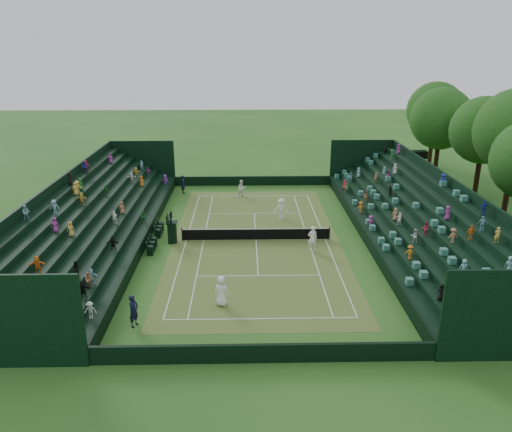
# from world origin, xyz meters

# --- Properties ---
(ground) EXTENTS (160.00, 160.00, 0.00)m
(ground) POSITION_xyz_m (0.00, 0.00, 0.00)
(ground) COLOR #22581B
(ground) RESTS_ON ground
(court_surface) EXTENTS (12.97, 26.77, 0.01)m
(court_surface) POSITION_xyz_m (0.00, 0.00, 0.01)
(court_surface) COLOR #427F2A
(court_surface) RESTS_ON ground
(perimeter_wall_north) EXTENTS (17.17, 0.20, 1.00)m
(perimeter_wall_north) POSITION_xyz_m (0.00, 15.88, 0.50)
(perimeter_wall_north) COLOR black
(perimeter_wall_north) RESTS_ON ground
(perimeter_wall_south) EXTENTS (17.17, 0.20, 1.00)m
(perimeter_wall_south) POSITION_xyz_m (0.00, -15.88, 0.50)
(perimeter_wall_south) COLOR black
(perimeter_wall_south) RESTS_ON ground
(perimeter_wall_east) EXTENTS (0.20, 31.77, 1.00)m
(perimeter_wall_east) POSITION_xyz_m (8.48, 0.00, 0.50)
(perimeter_wall_east) COLOR black
(perimeter_wall_east) RESTS_ON ground
(perimeter_wall_west) EXTENTS (0.20, 31.77, 1.00)m
(perimeter_wall_west) POSITION_xyz_m (-8.48, 0.00, 0.50)
(perimeter_wall_west) COLOR black
(perimeter_wall_west) RESTS_ON ground
(north_grandstand) EXTENTS (6.60, 32.00, 4.90)m
(north_grandstand) POSITION_xyz_m (12.66, 0.00, 1.55)
(north_grandstand) COLOR black
(north_grandstand) RESTS_ON ground
(south_grandstand) EXTENTS (6.60, 32.00, 4.90)m
(south_grandstand) POSITION_xyz_m (-12.66, 0.00, 1.55)
(south_grandstand) COLOR black
(south_grandstand) RESTS_ON ground
(tennis_net) EXTENTS (11.67, 0.10, 1.06)m
(tennis_net) POSITION_xyz_m (0.00, 0.00, 0.53)
(tennis_net) COLOR black
(tennis_net) RESTS_ON ground
(scoreboard_tower) EXTENTS (2.00, 1.00, 3.70)m
(scoreboard_tower) POSITION_xyz_m (17.75, 16.00, 3.14)
(scoreboard_tower) COLOR black
(scoreboard_tower) RESTS_ON ground
(tree_row) EXTENTS (9.15, 35.63, 11.18)m
(tree_row) POSITION_xyz_m (21.71, 10.33, 6.78)
(tree_row) COLOR black
(tree_row) RESTS_ON ground
(umpire_chair) EXTENTS (0.81, 0.81, 2.55)m
(umpire_chair) POSITION_xyz_m (-6.50, -0.40, 1.09)
(umpire_chair) COLOR black
(umpire_chair) RESTS_ON ground
(courtside_chairs) EXTENTS (0.46, 5.44, 1.00)m
(courtside_chairs) POSITION_xyz_m (-7.83, -0.24, 0.38)
(courtside_chairs) COLOR black
(courtside_chairs) RESTS_ON ground
(player_near_west) EXTENTS (1.08, 0.92, 1.87)m
(player_near_west) POSITION_xyz_m (-2.26, -10.26, 0.94)
(player_near_west) COLOR white
(player_near_west) RESTS_ON ground
(player_near_east) EXTENTS (0.74, 0.52, 1.94)m
(player_near_east) POSITION_xyz_m (4.14, -2.21, 0.97)
(player_near_east) COLOR white
(player_near_east) RESTS_ON ground
(player_far_west) EXTENTS (1.04, 0.94, 1.74)m
(player_far_west) POSITION_xyz_m (-1.17, 11.67, 0.87)
(player_far_west) COLOR white
(player_far_west) RESTS_ON ground
(player_far_east) EXTENTS (1.24, 0.72, 1.90)m
(player_far_east) POSITION_xyz_m (2.35, 4.88, 0.95)
(player_far_east) COLOR white
(player_far_east) RESTS_ON ground
(line_judge_north) EXTENTS (0.56, 0.76, 1.90)m
(line_judge_north) POSITION_xyz_m (-7.18, 13.01, 0.95)
(line_judge_north) COLOR black
(line_judge_north) RESTS_ON ground
(line_judge_south) EXTENTS (0.69, 0.80, 1.86)m
(line_judge_south) POSITION_xyz_m (-6.94, -12.44, 0.93)
(line_judge_south) COLOR black
(line_judge_south) RESTS_ON ground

